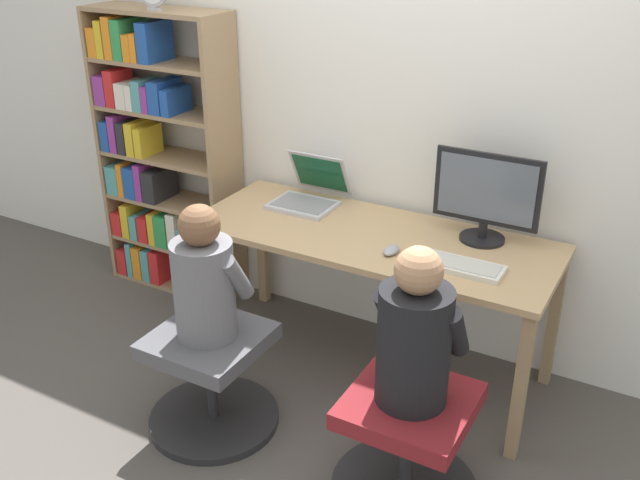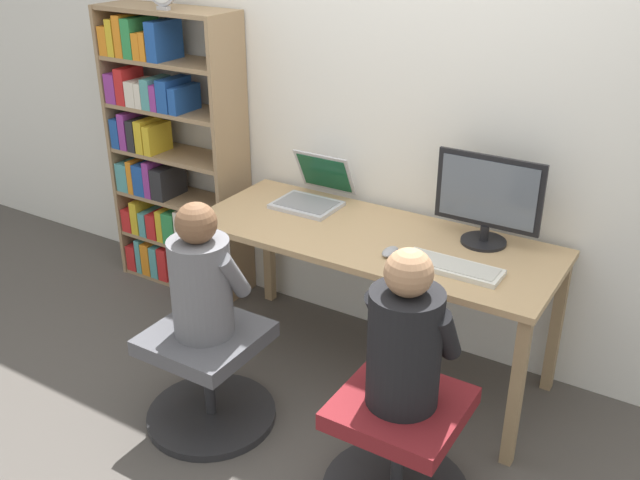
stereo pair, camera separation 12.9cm
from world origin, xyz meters
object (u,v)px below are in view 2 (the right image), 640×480
Objects in this scene: laptop at (313,194)px; person_at_laptop at (201,277)px; desktop_monitor at (488,200)px; bookshelf at (163,157)px; person_at_monitor at (405,338)px; office_chair_right at (208,374)px; keyboard at (452,267)px; office_chair_left at (398,447)px.

person_at_laptop is at bearing -88.24° from laptop.
bookshelf is at bearing 179.61° from desktop_monitor.
office_chair_right is at bearing -178.54° from person_at_monitor.
office_chair_right is at bearing -144.93° from keyboard.
person_at_monitor is 0.92m from person_at_laptop.
person_at_laptop is at bearing -41.07° from bookshelf.
desktop_monitor is at bearing 46.22° from office_chair_right.
office_chair_right is at bearing -133.78° from desktop_monitor.
desktop_monitor is at bearing 86.20° from keyboard.
desktop_monitor reaches higher than person_at_monitor.
person_at_laptop is (-0.88, -0.91, -0.22)m from desktop_monitor.
keyboard is (0.88, -0.31, -0.04)m from laptop.
bookshelf is at bearing 138.80° from office_chair_right.
desktop_monitor is 0.78× the size of person_at_monitor.
office_chair_right is (-0.92, -0.02, 0.00)m from office_chair_left.
laptop is 1.03m from bookshelf.
desktop_monitor is 0.81× the size of person_at_laptop.
office_chair_left is at bearing -24.71° from bookshelf.
person_at_laptop is at bearing -145.12° from keyboard.
desktop_monitor is at bearing 0.40° from laptop.
desktop_monitor is 0.83× the size of office_chair_left.
desktop_monitor is 0.37m from keyboard.
desktop_monitor is at bearing 92.49° from office_chair_left.
person_at_laptop is (-0.92, -0.01, 0.48)m from office_chair_left.
office_chair_left is at bearing -87.51° from desktop_monitor.
person_at_monitor is at bearing 1.46° from office_chair_right.
bookshelf is (-1.92, 0.33, 0.04)m from keyboard.
desktop_monitor reaches higher than person_at_laptop.
desktop_monitor is 0.92m from person_at_monitor.
laptop is at bearing 160.80° from keyboard.
desktop_monitor is 0.30× the size of bookshelf.
person_at_monitor reaches higher than person_at_laptop.
keyboard reaches higher than office_chair_right.
laptop reaches higher than office_chair_right.
laptop reaches higher than office_chair_left.
office_chair_right is 0.48m from person_at_laptop.
laptop is at bearing -1.08° from bookshelf.
laptop is at bearing 91.75° from office_chair_right.
person_at_monitor is at bearing 90.00° from office_chair_left.
bookshelf reaches higher than desktop_monitor.
desktop_monitor is 1.28m from person_at_laptop.
bookshelf reaches higher than keyboard.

